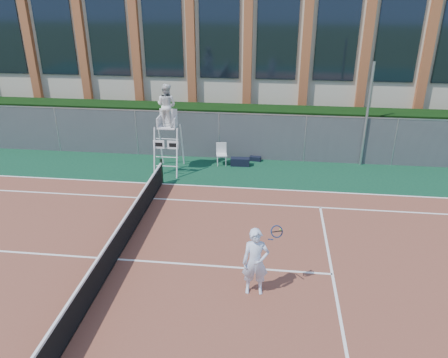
# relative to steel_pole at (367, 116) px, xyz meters

# --- Properties ---
(ground) EXTENTS (120.00, 120.00, 0.00)m
(ground) POSITION_rel_steel_pole_xyz_m (-8.60, -8.70, -2.34)
(ground) COLOR #233814
(apron) EXTENTS (36.00, 20.00, 0.01)m
(apron) POSITION_rel_steel_pole_xyz_m (-8.60, -7.70, -2.33)
(apron) COLOR #0C3524
(apron) RESTS_ON ground
(tennis_court) EXTENTS (23.77, 10.97, 0.02)m
(tennis_court) POSITION_rel_steel_pole_xyz_m (-8.60, -8.70, -2.32)
(tennis_court) COLOR brown
(tennis_court) RESTS_ON apron
(tennis_net) EXTENTS (0.10, 11.30, 1.10)m
(tennis_net) POSITION_rel_steel_pole_xyz_m (-8.60, -8.70, -1.80)
(tennis_net) COLOR black
(tennis_net) RESTS_ON ground
(fence) EXTENTS (40.00, 0.06, 2.20)m
(fence) POSITION_rel_steel_pole_xyz_m (-8.60, 0.10, -1.24)
(fence) COLOR #595E60
(fence) RESTS_ON ground
(hedge) EXTENTS (40.00, 1.40, 2.20)m
(hedge) POSITION_rel_steel_pole_xyz_m (-8.60, 1.30, -1.24)
(hedge) COLOR black
(hedge) RESTS_ON ground
(building) EXTENTS (45.00, 10.60, 8.22)m
(building) POSITION_rel_steel_pole_xyz_m (-8.60, 9.25, 1.81)
(building) COLOR beige
(building) RESTS_ON ground
(steel_pole) EXTENTS (0.12, 0.12, 4.68)m
(steel_pole) POSITION_rel_steel_pole_xyz_m (0.00, 0.00, 0.00)
(steel_pole) COLOR #9EA0A5
(steel_pole) RESTS_ON ground
(umpire_chair) EXTENTS (1.10, 1.69, 3.93)m
(umpire_chair) POSITION_rel_steel_pole_xyz_m (-8.61, -1.65, 0.53)
(umpire_chair) COLOR white
(umpire_chair) RESTS_ON ground
(plastic_chair) EXTENTS (0.54, 0.54, 1.01)m
(plastic_chair) POSITION_rel_steel_pole_xyz_m (-6.40, -0.67, -1.73)
(plastic_chair) COLOR silver
(plastic_chair) RESTS_ON apron
(sports_bag_near) EXTENTS (0.87, 0.37, 0.37)m
(sports_bag_near) POSITION_rel_steel_pole_xyz_m (-5.52, -0.78, -2.14)
(sports_bag_near) COLOR black
(sports_bag_near) RESTS_ON apron
(sports_bag_far) EXTENTS (0.55, 0.30, 0.21)m
(sports_bag_far) POSITION_rel_steel_pole_xyz_m (-4.85, -0.10, -2.22)
(sports_bag_far) COLOR black
(sports_bag_far) RESTS_ON apron
(tennis_player) EXTENTS (1.07, 0.73, 1.93)m
(tennis_player) POSITION_rel_steel_pole_xyz_m (-4.38, -9.73, -1.34)
(tennis_player) COLOR silver
(tennis_player) RESTS_ON tennis_court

